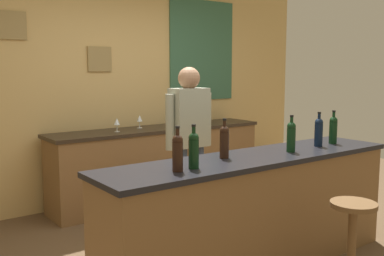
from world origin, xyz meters
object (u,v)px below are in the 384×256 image
bar_stool (352,233)px  wine_bottle_c (224,140)px  wine_bottle_e (319,131)px  wine_glass_a (117,122)px  bartender (189,139)px  coffee_mug (206,120)px  wine_bottle_b (194,149)px  wine_bottle_d (291,136)px  wine_glass_b (140,119)px  wine_bottle_a (178,151)px  wine_bottle_f (333,129)px

bar_stool → wine_bottle_c: (-0.49, 0.82, 0.60)m
wine_bottle_e → wine_glass_a: 2.23m
bartender → coffee_mug: size_ratio=12.96×
wine_bottle_b → bartender: bearing=55.5°
bar_stool → wine_bottle_c: wine_bottle_c is taller
wine_bottle_d → bartender: bearing=108.3°
wine_bottle_d → wine_glass_a: wine_bottle_d is taller
wine_bottle_e → wine_glass_a: (-0.95, 2.02, -0.05)m
wine_bottle_b → wine_bottle_e: (1.42, 0.06, 0.00)m
wine_bottle_e → coffee_mug: wine_bottle_e is taller
wine_bottle_c → wine_glass_b: size_ratio=1.97×
wine_bottle_a → coffee_mug: 2.86m
wine_bottle_f → bartender: bearing=135.7°
bartender → wine_glass_b: bearing=83.1°
wine_bottle_a → wine_glass_b: (0.98, 2.23, -0.05)m
wine_bottle_f → wine_bottle_d: bearing=-175.2°
bartender → coffee_mug: (1.08, 1.11, 0.01)m
wine_glass_b → wine_bottle_f: bearing=-69.3°
wine_bottle_a → wine_bottle_d: size_ratio=1.00×
wine_bottle_a → wine_bottle_c: 0.57m
bartender → wine_glass_a: bartender is taller
bartender → wine_bottle_a: bartender is taller
wine_bottle_a → wine_bottle_d: bearing=1.7°
bar_stool → wine_bottle_d: size_ratio=2.22×
bartender → wine_bottle_c: 0.91m
wine_bottle_c → coffee_mug: 2.39m
bar_stool → wine_glass_b: bearing=91.1°
wine_bottle_c → wine_bottle_f: (1.24, -0.08, 0.00)m
wine_bottle_c → coffee_mug: bearing=55.1°
bar_stool → coffee_mug: (0.88, 2.78, 0.49)m
wine_bottle_b → wine_bottle_d: bearing=1.3°
wine_bottle_e → wine_bottle_a: bearing=-177.3°
wine_glass_b → coffee_mug: (0.93, -0.10, -0.06)m
bartender → wine_bottle_f: bearing=-44.3°
wine_bottle_c → wine_bottle_d: same height
wine_glass_a → coffee_mug: bearing=1.5°
wine_bottle_d → wine_bottle_f: same height
bar_stool → wine_bottle_e: bearing=53.9°
coffee_mug → wine_bottle_b: bearing=-130.0°
wine_bottle_d → wine_bottle_e: same height
wine_bottle_b → wine_bottle_f: 1.65m
wine_bottle_f → coffee_mug: 2.05m
bartender → bar_stool: size_ratio=2.38×
wine_bottle_b → wine_bottle_c: same height
wine_bottle_b → wine_glass_b: wine_bottle_b is taller
wine_bottle_c → wine_bottle_e: size_ratio=1.00×
wine_bottle_d → wine_bottle_c: bearing=167.9°
wine_glass_b → bartender: bearing=-96.9°
bar_stool → wine_bottle_e: (0.53, 0.73, 0.60)m
bartender → wine_bottle_b: (-0.69, -1.01, 0.12)m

